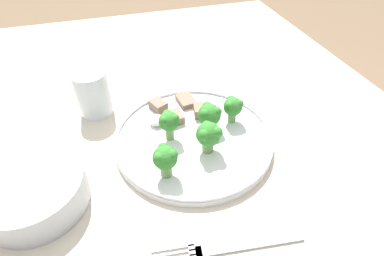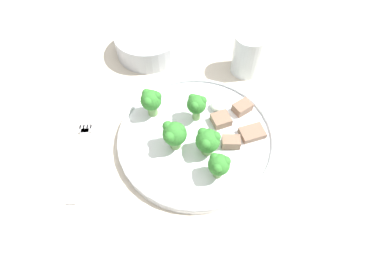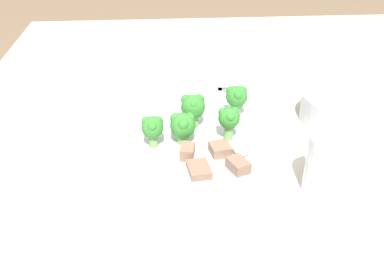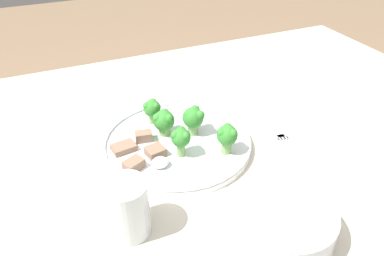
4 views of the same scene
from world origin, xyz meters
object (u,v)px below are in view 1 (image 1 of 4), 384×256
object	(u,v)px
dinner_plate	(194,138)
drinking_glass	(94,95)
fork	(230,247)
cream_bowl	(34,193)

from	to	relation	value
dinner_plate	drinking_glass	size ratio (longest dim) A/B	3.14
dinner_plate	fork	distance (m)	0.21
fork	cream_bowl	world-z (taller)	cream_bowl
dinner_plate	drinking_glass	xyz separation A→B (m)	(0.14, 0.17, 0.03)
dinner_plate	fork	bearing A→B (deg)	176.44
fork	cream_bowl	distance (m)	0.29
fork	drinking_glass	world-z (taller)	drinking_glass
cream_bowl	dinner_plate	bearing A→B (deg)	-77.13
drinking_glass	cream_bowl	bearing A→B (deg)	154.24
fork	drinking_glass	distance (m)	0.39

